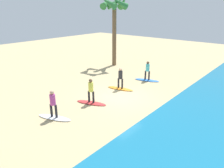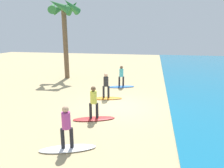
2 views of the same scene
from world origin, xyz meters
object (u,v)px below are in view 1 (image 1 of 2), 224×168
(surfboard_orange, at_px, (120,89))
(palm_tree, at_px, (114,10))
(surfer_orange, at_px, (120,77))
(surfboard_red, at_px, (91,103))
(surfer_red, at_px, (91,89))
(surfboard_blue, at_px, (147,80))
(surfer_blue, at_px, (148,69))
(surfer_white, at_px, (53,102))
(surfboard_white, at_px, (54,118))

(surfboard_orange, xyz_separation_m, palm_tree, (-5.47, -5.14, 5.73))
(surfer_orange, xyz_separation_m, surfboard_red, (3.34, 0.17, -0.99))
(surfboard_orange, relative_size, palm_tree, 0.29)
(surfboard_red, xyz_separation_m, surfer_red, (0.00, -0.00, 0.99))
(palm_tree, bearing_deg, surfboard_blue, 67.60)
(surfboard_blue, xyz_separation_m, surfer_blue, (0.00, 0.00, 0.99))
(surfer_orange, height_order, surfer_white, same)
(surfboard_blue, height_order, surfboard_white, same)
(surfer_red, bearing_deg, surfboard_white, -3.66)
(surfer_white, height_order, palm_tree, palm_tree)
(surfboard_blue, relative_size, surfboard_white, 1.00)
(surfer_white, bearing_deg, surfboard_white, -90.00)
(surfer_red, height_order, palm_tree, palm_tree)
(surfer_orange, bearing_deg, surfer_blue, 170.90)
(surfer_blue, height_order, surfboard_orange, surfer_blue)
(surfboard_blue, xyz_separation_m, palm_tree, (-2.33, -5.65, 5.73))
(surfboard_red, height_order, surfboard_white, same)
(surfer_orange, height_order, surfboard_red, surfer_orange)
(surfboard_red, bearing_deg, surfer_blue, 67.41)
(surfboard_white, distance_m, palm_tree, 13.94)
(surfboard_orange, relative_size, surfer_orange, 1.28)
(surfboard_red, relative_size, surfboard_white, 1.00)
(surfboard_blue, relative_size, surfboard_orange, 1.00)
(palm_tree, bearing_deg, surfboard_orange, 43.22)
(surfboard_orange, distance_m, palm_tree, 9.45)
(surfboard_blue, relative_size, surfer_blue, 1.28)
(surfer_blue, relative_size, surfboard_orange, 0.78)
(surfer_blue, height_order, surfboard_red, surfer_blue)
(surfboard_blue, relative_size, surfer_white, 1.28)
(surfer_white, relative_size, palm_tree, 0.23)
(surfboard_red, bearing_deg, surfer_red, 160.38)
(surfboard_red, xyz_separation_m, surfboard_white, (2.81, -0.18, 0.00))
(surfboard_orange, xyz_separation_m, surfer_red, (3.34, 0.17, 0.99))
(surfer_blue, bearing_deg, surfer_white, -3.18)
(surfer_blue, distance_m, surfer_orange, 3.19)
(surfer_orange, height_order, surfboard_white, surfer_orange)
(surfer_orange, distance_m, surfboard_red, 3.49)
(surfer_blue, distance_m, surfboard_orange, 3.34)
(surfboard_blue, distance_m, surfer_blue, 0.99)
(surfboard_red, height_order, palm_tree, palm_tree)
(surfer_red, relative_size, palm_tree, 0.23)
(surfer_white, distance_m, palm_tree, 13.57)
(surfer_orange, xyz_separation_m, surfboard_white, (6.15, -0.01, -0.99))
(surfboard_orange, distance_m, surfboard_red, 3.34)
(surfer_white, bearing_deg, surfer_blue, 176.82)
(surfer_blue, bearing_deg, surfboard_white, -3.18)
(surfer_red, bearing_deg, palm_tree, -148.93)
(surfer_blue, distance_m, surfboard_white, 9.37)
(surfer_blue, bearing_deg, surfboard_red, -2.98)
(surfer_red, bearing_deg, surfer_white, -3.66)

